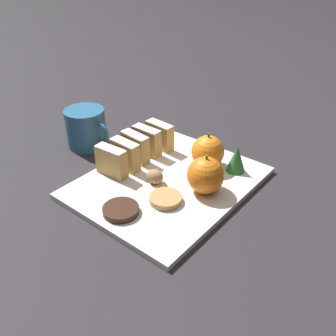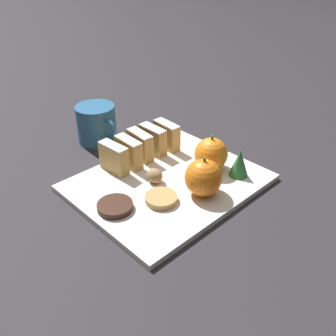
# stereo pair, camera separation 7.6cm
# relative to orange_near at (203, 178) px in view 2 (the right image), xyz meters

# --- Properties ---
(ground_plane) EXTENTS (6.00, 6.00, 0.00)m
(ground_plane) POSITION_rel_orange_near_xyz_m (-0.08, -0.02, -0.05)
(ground_plane) COLOR #28262B
(serving_platter) EXTENTS (0.30, 0.37, 0.01)m
(serving_platter) POSITION_rel_orange_near_xyz_m (-0.08, -0.02, -0.04)
(serving_platter) COLOR white
(serving_platter) RESTS_ON ground_plane
(stollen_slice_front) EXTENTS (0.07, 0.03, 0.06)m
(stollen_slice_front) POSITION_rel_orange_near_xyz_m (-0.19, -0.07, -0.01)
(stollen_slice_front) COLOR tan
(stollen_slice_front) RESTS_ON serving_platter
(stollen_slice_second) EXTENTS (0.07, 0.03, 0.06)m
(stollen_slice_second) POSITION_rel_orange_near_xyz_m (-0.18, -0.04, -0.01)
(stollen_slice_second) COLOR tan
(stollen_slice_second) RESTS_ON serving_platter
(stollen_slice_third) EXTENTS (0.07, 0.03, 0.06)m
(stollen_slice_third) POSITION_rel_orange_near_xyz_m (-0.19, 0.00, -0.01)
(stollen_slice_third) COLOR tan
(stollen_slice_third) RESTS_ON serving_platter
(stollen_slice_fourth) EXTENTS (0.07, 0.03, 0.06)m
(stollen_slice_fourth) POSITION_rel_orange_near_xyz_m (-0.19, 0.04, -0.01)
(stollen_slice_fourth) COLOR tan
(stollen_slice_fourth) RESTS_ON serving_platter
(stollen_slice_fifth) EXTENTS (0.07, 0.03, 0.06)m
(stollen_slice_fifth) POSITION_rel_orange_near_xyz_m (-0.18, 0.08, -0.01)
(stollen_slice_fifth) COLOR tan
(stollen_slice_fifth) RESTS_ON serving_platter
(orange_near) EXTENTS (0.07, 0.07, 0.08)m
(orange_near) POSITION_rel_orange_near_xyz_m (0.00, 0.00, 0.00)
(orange_near) COLOR orange
(orange_near) RESTS_ON serving_platter
(orange_far) EXTENTS (0.07, 0.07, 0.08)m
(orange_far) POSITION_rel_orange_near_xyz_m (-0.05, 0.08, -0.00)
(orange_far) COLOR orange
(orange_far) RESTS_ON serving_platter
(walnut) EXTENTS (0.04, 0.03, 0.03)m
(walnut) POSITION_rel_orange_near_xyz_m (-0.10, -0.04, -0.02)
(walnut) COLOR #9E7A51
(walnut) RESTS_ON serving_platter
(chocolate_cookie) EXTENTS (0.07, 0.07, 0.01)m
(chocolate_cookie) POSITION_rel_orange_near_xyz_m (-0.08, -0.15, -0.03)
(chocolate_cookie) COLOR #381E14
(chocolate_cookie) RESTS_ON serving_platter
(gingerbread_cookie) EXTENTS (0.06, 0.06, 0.01)m
(gingerbread_cookie) POSITION_rel_orange_near_xyz_m (-0.04, -0.08, -0.03)
(gingerbread_cookie) COLOR tan
(gingerbread_cookie) RESTS_ON serving_platter
(evergreen_sprig) EXTENTS (0.04, 0.04, 0.06)m
(evergreen_sprig) POSITION_rel_orange_near_xyz_m (0.01, 0.10, -0.01)
(evergreen_sprig) COLOR #2D7538
(evergreen_sprig) RESTS_ON serving_platter
(coffee_mug) EXTENTS (0.13, 0.10, 0.09)m
(coffee_mug) POSITION_rel_orange_near_xyz_m (-0.34, -0.01, -0.00)
(coffee_mug) COLOR #2D6693
(coffee_mug) RESTS_ON ground_plane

